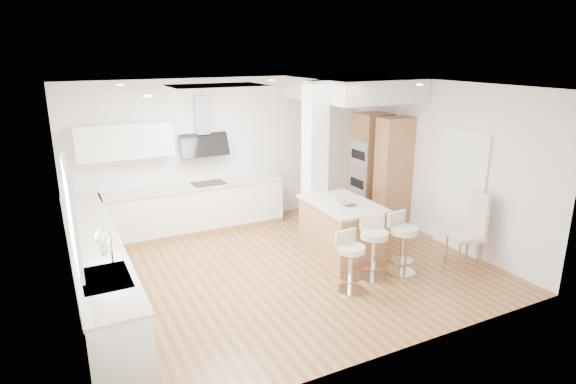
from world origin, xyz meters
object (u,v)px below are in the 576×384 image
bar_stool_a (350,259)px  dining_chair (472,226)px  bar_stool_b (374,245)px  bar_stool_c (402,240)px  peninsula (341,227)px

bar_stool_a → dining_chair: (2.19, -0.13, 0.15)m
bar_stool_a → bar_stool_b: bar_stool_b is taller
dining_chair → bar_stool_c: bearing=-177.3°
bar_stool_b → bar_stool_c: size_ratio=0.99×
peninsula → bar_stool_b: bearing=-94.5°
peninsula → dining_chair: (1.56, -1.32, 0.19)m
bar_stool_c → dining_chair: size_ratio=0.80×
bar_stool_a → bar_stool_c: size_ratio=0.92×
peninsula → dining_chair: dining_chair is taller
bar_stool_a → bar_stool_b: (0.53, 0.18, 0.04)m
peninsula → bar_stool_b: size_ratio=1.56×
peninsula → dining_chair: 2.05m
bar_stool_a → bar_stool_c: bearing=1.5°
bar_stool_a → bar_stool_c: 1.03m
bar_stool_b → bar_stool_c: 0.49m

